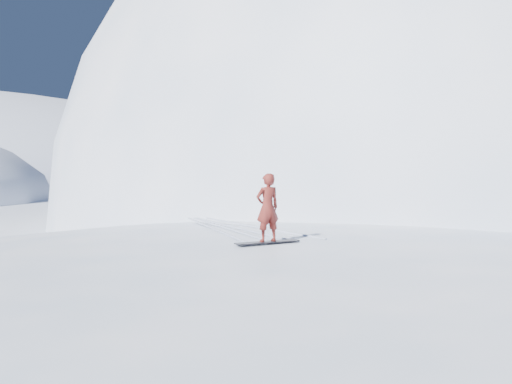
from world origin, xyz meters
TOP-DOWN VIEW (x-y plane):
  - ground at (0.00, 0.00)m, footprint 400.00×400.00m
  - near_ridge at (1.00, 3.00)m, footprint 36.00×28.00m
  - summit_peak at (22.00, 26.00)m, footprint 60.00×56.00m
  - peak_shoulder at (10.00, 20.00)m, footprint 28.00×24.00m
  - wind_bumps at (-0.56, 2.12)m, footprint 16.00×14.40m
  - snowboard at (-1.00, 1.57)m, footprint 1.57×0.59m
  - snowboarder at (-1.00, 1.57)m, footprint 0.63×0.48m
  - board_tracks at (-1.11, 4.62)m, footprint 2.47×5.99m

SIDE VIEW (x-z plane):
  - ground at x=0.00m, z-range 0.00..0.00m
  - near_ridge at x=1.00m, z-range -2.40..2.40m
  - summit_peak at x=22.00m, z-range -28.00..28.00m
  - peak_shoulder at x=10.00m, z-range -9.00..9.00m
  - wind_bumps at x=-0.56m, z-range -0.50..0.50m
  - snowboard at x=-1.00m, z-range 2.40..2.43m
  - board_tracks at x=-1.11m, z-range 2.40..2.44m
  - snowboarder at x=-1.00m, z-range 2.43..3.97m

